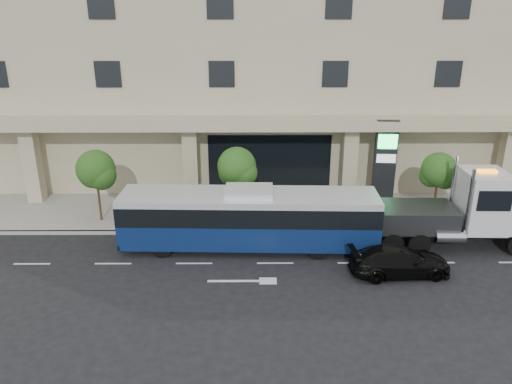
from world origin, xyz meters
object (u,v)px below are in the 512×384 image
city_bus (249,218)px  signage_pylon (385,162)px  tow_truck (463,212)px  black_sedan (400,261)px

city_bus → signage_pylon: 10.33m
tow_truck → black_sedan: (-4.03, -3.07, -1.20)m
tow_truck → black_sedan: 5.20m
city_bus → tow_truck: bearing=3.0°
city_bus → signage_pylon: (8.39, 5.91, 1.17)m
black_sedan → signage_pylon: signage_pylon is taller
signage_pylon → city_bus: bearing=-141.1°
tow_truck → signage_pylon: (-2.75, 5.67, 0.98)m
city_bus → signage_pylon: size_ratio=2.48×
black_sedan → signage_pylon: size_ratio=0.89×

